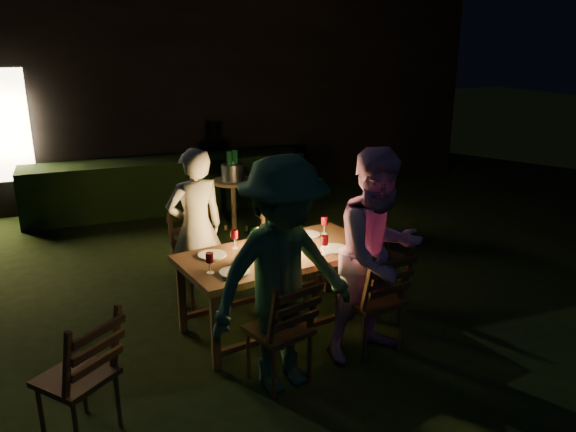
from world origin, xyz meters
name	(u,v)px	position (x,y,z in m)	size (l,w,h in m)	color
garden_envelope	(169,92)	(-0.01, 6.15, 1.58)	(40.00, 40.00, 3.20)	black
dining_table	(279,259)	(-0.18, -0.30, 0.66)	(1.88, 1.18, 0.73)	#4D2D19
chair_near_left	(280,348)	(-0.48, -1.14, 0.29)	(0.54, 0.56, 0.95)	#4D2D19
chair_near_right	(371,317)	(0.40, -0.98, 0.30)	(0.52, 0.55, 1.00)	#4D2D19
chair_far_left	(200,277)	(-0.76, 0.37, 0.29)	(0.53, 0.55, 0.97)	#4D2D19
chair_far_right	(287,258)	(0.22, 0.56, 0.29)	(0.48, 0.51, 0.96)	#4D2D19
chair_end	(382,270)	(1.03, -0.08, 0.27)	(0.53, 0.51, 0.89)	#4D2D19
chair_spare	(81,397)	(-1.92, -1.26, 0.29)	(0.63, 0.63, 0.97)	#4D2D19
person_house_side	(196,228)	(-0.77, 0.42, 0.79)	(0.58, 0.38, 1.58)	beige
person_opp_right	(379,255)	(0.41, -1.03, 0.88)	(0.86, 0.67, 1.76)	#EAA1E1
person_opp_left	(283,277)	(-0.47, -1.19, 0.90)	(1.16, 0.67, 1.80)	#316346
lantern	(281,232)	(-0.14, -0.24, 0.89)	(0.16, 0.16, 0.35)	white
plate_far_left	(212,255)	(-0.76, -0.19, 0.74)	(0.25, 0.25, 0.01)	white
plate_near_left	(235,272)	(-0.68, -0.62, 0.74)	(0.25, 0.25, 0.01)	white
plate_far_right	(307,235)	(0.22, 0.00, 0.74)	(0.25, 0.25, 0.01)	white
plate_near_right	(334,249)	(0.30, -0.44, 0.74)	(0.25, 0.25, 0.01)	white
wineglass_a	(234,239)	(-0.53, -0.08, 0.82)	(0.06, 0.06, 0.18)	#59070F
wineglass_b	(210,263)	(-0.86, -0.55, 0.82)	(0.06, 0.06, 0.18)	#59070F
wineglass_c	(325,246)	(0.17, -0.52, 0.82)	(0.06, 0.06, 0.18)	#59070F
wineglass_d	(324,225)	(0.40, -0.01, 0.82)	(0.06, 0.06, 0.18)	#59070F
wineglass_e	(287,255)	(-0.22, -0.62, 0.82)	(0.06, 0.06, 0.18)	silver
bottle_table	(254,242)	(-0.42, -0.35, 0.87)	(0.07, 0.07, 0.28)	#0F471E
napkin_left	(283,266)	(-0.27, -0.64, 0.74)	(0.18, 0.14, 0.01)	red
napkin_right	(349,250)	(0.42, -0.50, 0.74)	(0.18, 0.14, 0.01)	red
phone	(231,278)	(-0.73, -0.71, 0.73)	(0.14, 0.07, 0.01)	black
side_table	(233,186)	(0.14, 2.36, 0.65)	(0.55, 0.55, 0.74)	olive
ice_bucket	(233,172)	(0.14, 2.36, 0.85)	(0.30, 0.30, 0.22)	#A5A8AD
bottle_bucket_a	(230,169)	(0.09, 2.32, 0.90)	(0.07, 0.07, 0.32)	#0F471E
bottle_bucket_b	(235,167)	(0.19, 2.40, 0.90)	(0.07, 0.07, 0.32)	#0F471E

